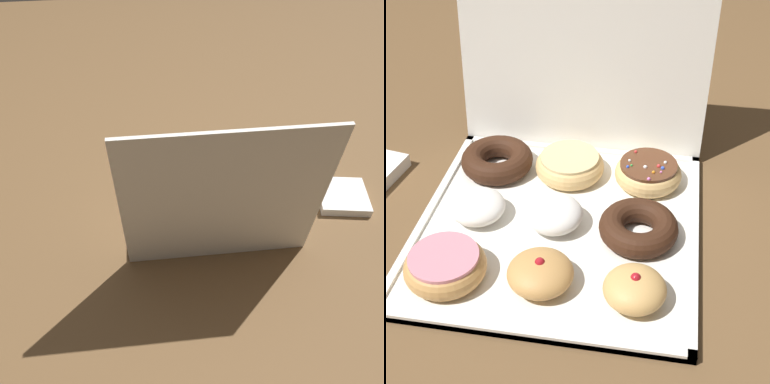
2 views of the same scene
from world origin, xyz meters
TOP-DOWN VIEW (x-y plane):
  - ground_plane at (0.00, 0.00)m, footprint 3.00×3.00m
  - donut_box at (0.00, 0.00)m, footprint 0.42×0.42m
  - box_lid_open at (0.00, 0.24)m, footprint 0.42×0.06m
  - pink_frosted_donut_0 at (-0.13, -0.13)m, footprint 0.11×0.11m
  - jelly_filled_donut_1 at (-0.00, -0.12)m, footprint 0.09×0.09m
  - jelly_filled_donut_2 at (0.13, -0.13)m, footprint 0.08×0.08m
  - powdered_filled_donut_3 at (-0.13, 0.00)m, footprint 0.09×0.09m
  - powdered_filled_donut_4 at (-0.01, 0.00)m, footprint 0.09×0.09m
  - chocolate_cake_ring_donut_5 at (0.12, -0.01)m, footprint 0.12×0.12m
  - chocolate_cake_ring_donut_6 at (-0.13, 0.13)m, footprint 0.12×0.12m
  - glazed_ring_donut_7 at (-0.01, 0.13)m, footprint 0.12×0.12m
  - sprinkle_donut_8 at (0.13, 0.13)m, footprint 0.11×0.11m

SIDE VIEW (x-z plane):
  - ground_plane at x=0.00m, z-range 0.00..0.00m
  - donut_box at x=0.00m, z-range 0.00..0.01m
  - chocolate_cake_ring_donut_5 at x=0.12m, z-range 0.01..0.05m
  - chocolate_cake_ring_donut_6 at x=-0.13m, z-range 0.01..0.05m
  - glazed_ring_donut_7 at x=-0.01m, z-range 0.01..0.05m
  - sprinkle_donut_8 at x=0.13m, z-range 0.01..0.05m
  - powdered_filled_donut_3 at x=-0.13m, z-range 0.01..0.05m
  - pink_frosted_donut_0 at x=-0.13m, z-range 0.01..0.05m
  - jelly_filled_donut_1 at x=0.00m, z-range 0.01..0.06m
  - powdered_filled_donut_4 at x=-0.01m, z-range 0.01..0.06m
  - jelly_filled_donut_2 at x=0.13m, z-range 0.01..0.06m
  - box_lid_open at x=0.00m, z-range 0.00..0.40m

